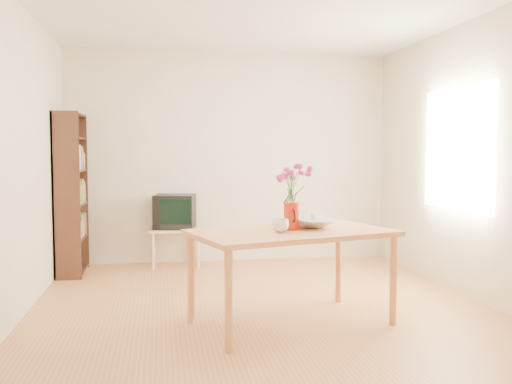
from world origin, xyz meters
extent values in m
plane|color=#AF6E3E|center=(0.00, 0.00, 0.00)|extent=(4.50, 4.50, 0.00)
plane|color=white|center=(0.00, 0.00, 2.60)|extent=(4.50, 4.50, 0.00)
plane|color=beige|center=(0.00, 2.25, 1.30)|extent=(4.00, 0.00, 4.00)
plane|color=beige|center=(0.00, -2.25, 1.30)|extent=(4.00, 0.00, 4.00)
plane|color=beige|center=(-2.00, 0.00, 1.30)|extent=(0.00, 4.50, 4.50)
plane|color=beige|center=(2.00, 0.00, 1.30)|extent=(0.00, 4.50, 4.50)
plane|color=white|center=(1.98, 0.30, 1.40)|extent=(0.00, 1.30, 1.30)
cube|color=#C67844|center=(0.15, -0.50, 0.73)|extent=(1.72, 1.28, 0.04)
cylinder|color=#C67844|center=(-0.42, -1.06, 0.35)|extent=(0.06, 0.06, 0.71)
cylinder|color=#C67844|center=(0.94, -0.66, 0.35)|extent=(0.06, 0.06, 0.71)
cylinder|color=#C67844|center=(-0.64, -0.34, 0.35)|extent=(0.06, 0.06, 0.71)
cylinder|color=#C67844|center=(0.72, 0.07, 0.35)|extent=(0.06, 0.06, 0.71)
cube|color=#DDAE7C|center=(-0.70, 1.97, 0.45)|extent=(0.60, 0.45, 0.03)
cylinder|color=#DDAE7C|center=(-0.96, 1.78, 0.22)|extent=(0.04, 0.04, 0.43)
cylinder|color=#DDAE7C|center=(-0.44, 1.78, 0.22)|extent=(0.04, 0.04, 0.43)
cylinder|color=#DDAE7C|center=(-0.96, 2.15, 0.22)|extent=(0.04, 0.04, 0.43)
cylinder|color=#DDAE7C|center=(-0.44, 2.15, 0.22)|extent=(0.04, 0.04, 0.43)
cube|color=#331911|center=(-1.85, 1.41, 0.90)|extent=(0.28, 0.02, 1.80)
cube|color=#331911|center=(-1.85, 2.09, 0.90)|extent=(0.28, 0.03, 1.80)
cube|color=#331911|center=(-1.98, 1.75, 0.90)|extent=(0.02, 0.70, 1.80)
cube|color=#331911|center=(-1.85, 1.75, 0.04)|extent=(0.27, 0.65, 0.02)
cube|color=#331911|center=(-1.85, 1.75, 0.40)|extent=(0.27, 0.65, 0.02)
cube|color=#331911|center=(-1.85, 1.75, 0.78)|extent=(0.27, 0.65, 0.02)
cube|color=#331911|center=(-1.85, 1.75, 1.16)|extent=(0.27, 0.65, 0.02)
cube|color=#331911|center=(-1.85, 1.75, 1.52)|extent=(0.27, 0.65, 0.02)
cube|color=#331911|center=(-1.85, 1.75, 1.78)|extent=(0.27, 0.65, 0.02)
cylinder|color=red|center=(0.16, -0.44, 0.85)|extent=(0.12, 0.12, 0.21)
cylinder|color=red|center=(0.16, -0.44, 0.76)|extent=(0.14, 0.14, 0.02)
cylinder|color=red|center=(0.16, -0.44, 0.96)|extent=(0.13, 0.13, 0.01)
cone|color=red|center=(0.16, -0.50, 0.94)|extent=(0.04, 0.07, 0.06)
torus|color=black|center=(0.16, -0.37, 0.86)|extent=(0.01, 0.10, 0.10)
imported|color=white|center=(0.04, -0.58, 0.80)|extent=(0.19, 0.19, 0.10)
imported|color=white|center=(0.36, -0.22, 0.98)|extent=(0.49, 0.49, 0.46)
imported|color=white|center=(0.32, -0.22, 0.94)|extent=(0.10, 0.10, 0.07)
imported|color=white|center=(0.41, -0.20, 0.93)|extent=(0.09, 0.09, 0.06)
cube|color=black|center=(-0.70, 1.97, 0.66)|extent=(0.53, 0.50, 0.40)
cube|color=black|center=(-0.70, 2.05, 0.68)|extent=(0.36, 0.29, 0.28)
cube|color=black|center=(-0.70, 1.75, 0.68)|extent=(0.36, 0.08, 0.28)
camera|label=1|loc=(-0.87, -4.84, 1.36)|focal=40.00mm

